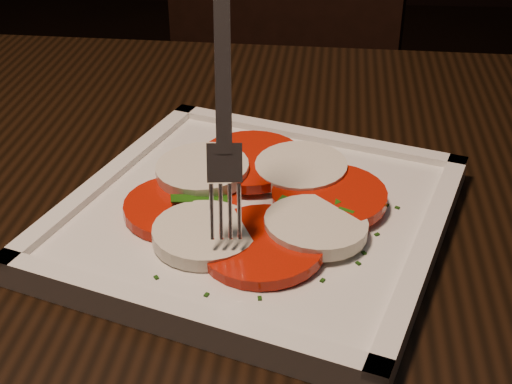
{
  "coord_description": "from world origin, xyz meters",
  "views": [
    {
      "loc": [
        0.36,
        -0.56,
        1.05
      ],
      "look_at": [
        0.33,
        -0.12,
        0.78
      ],
      "focal_mm": 50.0,
      "sensor_mm": 36.0,
      "label": 1
    }
  ],
  "objects_px": {
    "table": "(161,320)",
    "plate": "(256,218)",
    "fork": "(223,74)",
    "chair": "(264,107)"
  },
  "relations": [
    {
      "from": "chair",
      "to": "plate",
      "type": "xyz_separation_m",
      "value": [
        0.03,
        -0.69,
        0.22
      ]
    },
    {
      "from": "table",
      "to": "chair",
      "type": "relative_size",
      "value": 1.33
    },
    {
      "from": "plate",
      "to": "fork",
      "type": "height_order",
      "value": "fork"
    },
    {
      "from": "chair",
      "to": "fork",
      "type": "distance_m",
      "value": 0.79
    },
    {
      "from": "plate",
      "to": "chair",
      "type": "bearing_deg",
      "value": 92.64
    },
    {
      "from": "chair",
      "to": "fork",
      "type": "bearing_deg",
      "value": -74.27
    },
    {
      "from": "table",
      "to": "plate",
      "type": "relative_size",
      "value": 4.63
    },
    {
      "from": "table",
      "to": "plate",
      "type": "xyz_separation_m",
      "value": [
        0.08,
        -0.0,
        0.11
      ]
    },
    {
      "from": "table",
      "to": "plate",
      "type": "distance_m",
      "value": 0.13
    },
    {
      "from": "plate",
      "to": "fork",
      "type": "bearing_deg",
      "value": -133.57
    }
  ]
}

